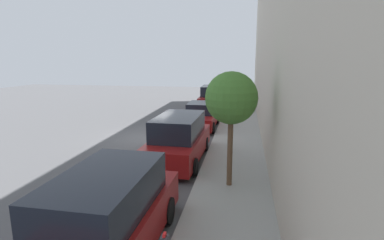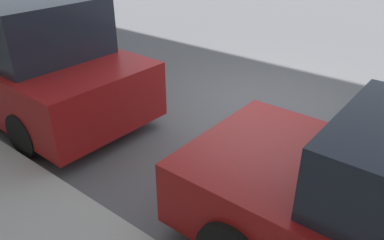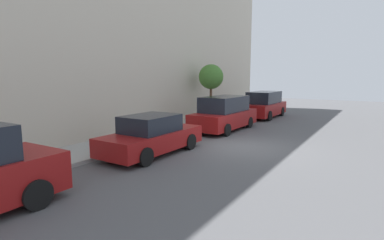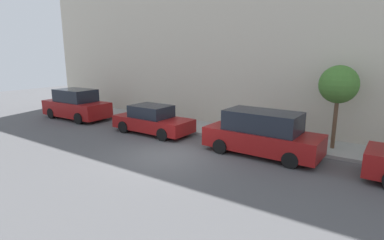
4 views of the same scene
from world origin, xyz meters
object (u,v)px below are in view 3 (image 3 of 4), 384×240
object	(u,v)px
parked_sedan_third	(152,136)
parking_meter_near	(250,100)
street_tree	(211,77)
parked_minivan_nearest	(264,105)
parked_minivan_second	(224,114)

from	to	relation	value
parked_sedan_third	parking_meter_near	distance (m)	14.17
street_tree	parking_meter_near	bearing A→B (deg)	-97.23
parked_minivan_nearest	parking_meter_near	bearing A→B (deg)	-42.11
parked_minivan_second	parking_meter_near	xyz separation A→B (m)	(1.53, -7.83, 0.16)
parked_sedan_third	parking_meter_near	bearing A→B (deg)	-83.92
parked_minivan_nearest	parked_sedan_third	size ratio (longest dim) A/B	1.09
parked_minivan_second	parking_meter_near	bearing A→B (deg)	-78.94
parked_sedan_third	street_tree	xyz separation A→B (m)	(2.18, -8.71, 2.23)
parked_minivan_second	street_tree	xyz separation A→B (m)	(2.21, -2.46, 2.04)
parked_minivan_nearest	parking_meter_near	world-z (taller)	parked_minivan_nearest
parked_sedan_third	street_tree	bearing A→B (deg)	-75.94
parked_sedan_third	parking_meter_near	world-z (taller)	parking_meter_near
parked_minivan_nearest	parking_meter_near	distance (m)	2.24
parked_minivan_nearest	parked_minivan_second	xyz separation A→B (m)	(0.12, 6.34, 0.00)
street_tree	parked_minivan_nearest	bearing A→B (deg)	-121.07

